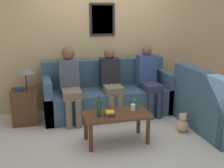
{
  "coord_description": "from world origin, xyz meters",
  "views": [
    {
      "loc": [
        -1.24,
        -4.32,
        1.9
      ],
      "look_at": [
        -0.09,
        -0.12,
        0.73
      ],
      "focal_mm": 45.0,
      "sensor_mm": 36.0,
      "label": 1
    }
  ],
  "objects_px": {
    "person_left": "(70,81)",
    "person_right": "(149,77)",
    "teddy_bear": "(182,124)",
    "wine_bottle": "(99,108)",
    "couch_main": "(108,95)",
    "couch_side": "(214,108)",
    "person_middle": "(111,80)",
    "drinking_glass": "(133,107)",
    "coffee_table": "(116,118)"
  },
  "relations": [
    {
      "from": "couch_main",
      "to": "teddy_bear",
      "type": "height_order",
      "value": "couch_main"
    },
    {
      "from": "couch_side",
      "to": "drinking_glass",
      "type": "distance_m",
      "value": 1.39
    },
    {
      "from": "person_middle",
      "to": "person_right",
      "type": "bearing_deg",
      "value": -1.45
    },
    {
      "from": "drinking_glass",
      "to": "person_left",
      "type": "distance_m",
      "value": 1.26
    },
    {
      "from": "couch_side",
      "to": "person_right",
      "type": "distance_m",
      "value": 1.27
    },
    {
      "from": "couch_main",
      "to": "teddy_bear",
      "type": "bearing_deg",
      "value": -50.47
    },
    {
      "from": "person_left",
      "to": "teddy_bear",
      "type": "xyz_separation_m",
      "value": [
        1.64,
        -0.94,
        -0.57
      ]
    },
    {
      "from": "couch_side",
      "to": "wine_bottle",
      "type": "height_order",
      "value": "couch_side"
    },
    {
      "from": "coffee_table",
      "to": "person_middle",
      "type": "height_order",
      "value": "person_middle"
    },
    {
      "from": "coffee_table",
      "to": "wine_bottle",
      "type": "relative_size",
      "value": 3.17
    },
    {
      "from": "couch_side",
      "to": "coffee_table",
      "type": "xyz_separation_m",
      "value": [
        -1.65,
        -0.04,
        0.03
      ]
    },
    {
      "from": "drinking_glass",
      "to": "coffee_table",
      "type": "bearing_deg",
      "value": -170.71
    },
    {
      "from": "person_left",
      "to": "person_right",
      "type": "relative_size",
      "value": 1.02
    },
    {
      "from": "couch_main",
      "to": "person_right",
      "type": "relative_size",
      "value": 1.85
    },
    {
      "from": "wine_bottle",
      "to": "couch_side",
      "type": "bearing_deg",
      "value": 2.41
    },
    {
      "from": "teddy_bear",
      "to": "wine_bottle",
      "type": "bearing_deg",
      "value": -175.96
    },
    {
      "from": "wine_bottle",
      "to": "person_right",
      "type": "xyz_separation_m",
      "value": [
        1.17,
        1.06,
        0.12
      ]
    },
    {
      "from": "couch_main",
      "to": "couch_side",
      "type": "bearing_deg",
      "value": -37.84
    },
    {
      "from": "wine_bottle",
      "to": "person_left",
      "type": "relative_size",
      "value": 0.24
    },
    {
      "from": "person_middle",
      "to": "teddy_bear",
      "type": "distance_m",
      "value": 1.44
    },
    {
      "from": "drinking_glass",
      "to": "wine_bottle",
      "type": "bearing_deg",
      "value": -170.73
    },
    {
      "from": "couch_main",
      "to": "person_right",
      "type": "xyz_separation_m",
      "value": [
        0.73,
        -0.17,
        0.34
      ]
    },
    {
      "from": "person_right",
      "to": "teddy_bear",
      "type": "xyz_separation_m",
      "value": [
        0.2,
        -0.96,
        -0.55
      ]
    },
    {
      "from": "couch_side",
      "to": "teddy_bear",
      "type": "height_order",
      "value": "couch_side"
    },
    {
      "from": "couch_side",
      "to": "couch_main",
      "type": "bearing_deg",
      "value": 52.16
    },
    {
      "from": "coffee_table",
      "to": "wine_bottle",
      "type": "distance_m",
      "value": 0.32
    },
    {
      "from": "coffee_table",
      "to": "teddy_bear",
      "type": "bearing_deg",
      "value": 2.79
    },
    {
      "from": "person_left",
      "to": "coffee_table",
      "type": "bearing_deg",
      "value": -61.89
    },
    {
      "from": "person_left",
      "to": "person_right",
      "type": "distance_m",
      "value": 1.44
    },
    {
      "from": "person_left",
      "to": "person_right",
      "type": "xyz_separation_m",
      "value": [
        1.44,
        0.02,
        -0.02
      ]
    },
    {
      "from": "couch_main",
      "to": "person_right",
      "type": "height_order",
      "value": "person_right"
    },
    {
      "from": "person_middle",
      "to": "person_right",
      "type": "distance_m",
      "value": 0.71
    },
    {
      "from": "couch_side",
      "to": "teddy_bear",
      "type": "xyz_separation_m",
      "value": [
        -0.54,
        0.02,
        -0.21
      ]
    },
    {
      "from": "couch_main",
      "to": "person_left",
      "type": "distance_m",
      "value": 0.82
    },
    {
      "from": "person_left",
      "to": "person_middle",
      "type": "xyz_separation_m",
      "value": [
        0.73,
        0.03,
        -0.03
      ]
    },
    {
      "from": "coffee_table",
      "to": "person_right",
      "type": "bearing_deg",
      "value": 48.09
    },
    {
      "from": "couch_main",
      "to": "couch_side",
      "type": "relative_size",
      "value": 1.6
    },
    {
      "from": "couch_main",
      "to": "person_right",
      "type": "bearing_deg",
      "value": -12.91
    },
    {
      "from": "coffee_table",
      "to": "person_left",
      "type": "height_order",
      "value": "person_left"
    },
    {
      "from": "drinking_glass",
      "to": "teddy_bear",
      "type": "height_order",
      "value": "drinking_glass"
    },
    {
      "from": "drinking_glass",
      "to": "person_right",
      "type": "height_order",
      "value": "person_right"
    },
    {
      "from": "teddy_bear",
      "to": "drinking_glass",
      "type": "bearing_deg",
      "value": -179.3
    },
    {
      "from": "person_middle",
      "to": "couch_main",
      "type": "bearing_deg",
      "value": 99.05
    },
    {
      "from": "person_right",
      "to": "person_middle",
      "type": "bearing_deg",
      "value": 178.55
    },
    {
      "from": "wine_bottle",
      "to": "person_left",
      "type": "xyz_separation_m",
      "value": [
        -0.27,
        1.04,
        0.14
      ]
    },
    {
      "from": "coffee_table",
      "to": "person_left",
      "type": "distance_m",
      "value": 1.18
    },
    {
      "from": "couch_side",
      "to": "person_middle",
      "type": "bearing_deg",
      "value": 55.54
    },
    {
      "from": "couch_side",
      "to": "teddy_bear",
      "type": "distance_m",
      "value": 0.58
    },
    {
      "from": "couch_main",
      "to": "person_left",
      "type": "height_order",
      "value": "person_left"
    },
    {
      "from": "person_right",
      "to": "couch_main",
      "type": "bearing_deg",
      "value": 167.09
    }
  ]
}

